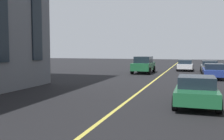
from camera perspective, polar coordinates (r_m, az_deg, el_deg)
lane_centre_line at (r=16.32m, az=6.64°, el=-4.56°), size 80.00×0.16×0.01m
car_green_parked_a at (r=12.40m, az=18.46°, el=-4.33°), size 4.40×1.95×1.37m
car_green_near at (r=28.63m, az=7.11°, el=1.22°), size 4.70×2.14×1.88m
car_grey_far at (r=31.03m, az=21.11°, el=0.71°), size 4.40×1.95×1.37m
car_white_trailing at (r=33.32m, az=16.16°, el=1.07°), size 4.40×1.95×1.37m
car_blue_parked_b at (r=24.62m, az=21.95°, el=-0.19°), size 4.40×1.95×1.37m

